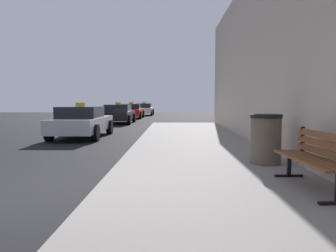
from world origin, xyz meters
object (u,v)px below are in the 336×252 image
Objects in this scene: trash_bin at (266,139)px; car_white at (144,109)px; car_black at (119,114)px; bench at (316,155)px; car_silver at (82,122)px; car_red at (131,111)px.

trash_bin is 28.89m from car_white.
trash_bin is 16.26m from car_black.
car_black is (-5.81, 17.31, -0.02)m from bench.
car_silver is 8.77m from car_black.
car_black is 1.08× the size of car_white.
car_silver and car_white have the same top height.
bench is 0.45× the size of car_white.
car_silver is (-5.90, 8.53, -0.02)m from bench.
trash_bin is at bearing -69.77° from car_black.
car_white is (-5.01, 28.45, -0.04)m from trash_bin.
car_black is 6.88m from car_red.
car_black is at bearing -90.19° from car_red.
trash_bin is (-0.19, 2.05, 0.02)m from bench.
bench is at bearing -76.54° from car_red.
trash_bin is 0.24× the size of car_red.
car_white is (0.61, 13.19, -0.00)m from car_black.
car_black reaches higher than bench.
car_white reaches higher than bench.
bench is at bearing -71.43° from car_black.
car_black is 13.21m from car_white.
car_silver is at bearing -91.83° from car_white.
car_silver is at bearing 122.06° from bench.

